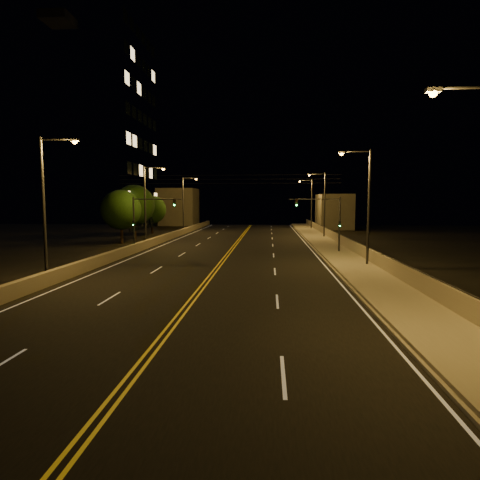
# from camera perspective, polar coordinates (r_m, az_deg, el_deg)

# --- Properties ---
(ground) EXTENTS (160.00, 160.00, 0.00)m
(ground) POSITION_cam_1_polar(r_m,az_deg,el_deg) (12.08, -16.92, -20.31)
(ground) COLOR black
(ground) RESTS_ON ground
(road) EXTENTS (18.00, 120.00, 0.02)m
(road) POSITION_cam_1_polar(r_m,az_deg,el_deg) (30.83, -3.45, -4.23)
(road) COLOR black
(road) RESTS_ON ground
(sidewalk) EXTENTS (3.60, 120.00, 0.30)m
(sidewalk) POSITION_cam_1_polar(r_m,az_deg,el_deg) (31.28, 16.61, -4.05)
(sidewalk) COLOR gray
(sidewalk) RESTS_ON ground
(curb) EXTENTS (0.14, 120.00, 0.15)m
(curb) POSITION_cam_1_polar(r_m,az_deg,el_deg) (30.94, 13.22, -4.21)
(curb) COLOR gray
(curb) RESTS_ON ground
(parapet_wall) EXTENTS (0.30, 120.00, 1.00)m
(parapet_wall) POSITION_cam_1_polar(r_m,az_deg,el_deg) (31.58, 19.57, -2.86)
(parapet_wall) COLOR gray
(parapet_wall) RESTS_ON sidewalk
(jersey_barrier) EXTENTS (0.45, 120.00, 0.90)m
(jersey_barrier) POSITION_cam_1_polar(r_m,az_deg,el_deg) (33.43, -20.10, -3.04)
(jersey_barrier) COLOR gray
(jersey_barrier) RESTS_ON ground
(distant_building_right) EXTENTS (6.00, 10.00, 6.60)m
(distant_building_right) POSITION_cam_1_polar(r_m,az_deg,el_deg) (79.43, 13.21, 3.97)
(distant_building_right) COLOR slate
(distant_building_right) RESTS_ON ground
(distant_building_left) EXTENTS (8.00, 8.00, 8.05)m
(distant_building_left) POSITION_cam_1_polar(r_m,az_deg,el_deg) (89.76, -8.78, 4.67)
(distant_building_left) COLOR slate
(distant_building_left) RESTS_ON ground
(parapet_rail) EXTENTS (0.06, 120.00, 0.06)m
(parapet_rail) POSITION_cam_1_polar(r_m,az_deg,el_deg) (31.51, 19.60, -1.90)
(parapet_rail) COLOR black
(parapet_rail) RESTS_ON parapet_wall
(lane_markings) EXTENTS (17.32, 116.00, 0.00)m
(lane_markings) POSITION_cam_1_polar(r_m,az_deg,el_deg) (30.76, -3.47, -4.23)
(lane_markings) COLOR silver
(lane_markings) RESTS_ON road
(streetlight_1) EXTENTS (2.55, 0.28, 9.22)m
(streetlight_1) POSITION_cam_1_polar(r_m,az_deg,el_deg) (32.84, 17.40, 5.43)
(streetlight_1) COLOR #2D2D33
(streetlight_1) RESTS_ON ground
(streetlight_2) EXTENTS (2.55, 0.28, 9.22)m
(streetlight_2) POSITION_cam_1_polar(r_m,az_deg,el_deg) (57.55, 11.68, 5.49)
(streetlight_2) COLOR #2D2D33
(streetlight_2) RESTS_ON ground
(streetlight_3) EXTENTS (2.55, 0.28, 9.22)m
(streetlight_3) POSITION_cam_1_polar(r_m,az_deg,el_deg) (74.82, 9.94, 5.49)
(streetlight_3) COLOR #2D2D33
(streetlight_3) RESTS_ON ground
(streetlight_4) EXTENTS (2.55, 0.28, 9.22)m
(streetlight_4) POSITION_cam_1_polar(r_m,az_deg,el_deg) (28.15, -25.70, 5.17)
(streetlight_4) COLOR #2D2D33
(streetlight_4) RESTS_ON ground
(streetlight_5) EXTENTS (2.55, 0.28, 9.22)m
(streetlight_5) POSITION_cam_1_polar(r_m,az_deg,el_deg) (47.40, -13.04, 5.48)
(streetlight_5) COLOR #2D2D33
(streetlight_5) RESTS_ON ground
(streetlight_6) EXTENTS (2.55, 0.28, 9.22)m
(streetlight_6) POSITION_cam_1_polar(r_m,az_deg,el_deg) (67.31, -7.86, 5.53)
(streetlight_6) COLOR #2D2D33
(streetlight_6) RESTS_ON ground
(traffic_signal_right) EXTENTS (5.11, 0.31, 5.65)m
(traffic_signal_right) POSITION_cam_1_polar(r_m,az_deg,el_deg) (40.64, 12.52, 3.11)
(traffic_signal_right) COLOR #2D2D33
(traffic_signal_right) RESTS_ON ground
(traffic_signal_left) EXTENTS (5.11, 0.31, 5.65)m
(traffic_signal_left) POSITION_cam_1_polar(r_m,az_deg,el_deg) (42.20, -13.52, 3.17)
(traffic_signal_left) COLOR #2D2D33
(traffic_signal_left) RESTS_ON ground
(overhead_wires) EXTENTS (22.00, 0.03, 0.83)m
(overhead_wires) POSITION_cam_1_polar(r_m,az_deg,el_deg) (39.89, -1.69, 8.64)
(overhead_wires) COLOR black
(building_tower) EXTENTS (24.00, 15.00, 31.86)m
(building_tower) POSITION_cam_1_polar(r_m,az_deg,el_deg) (66.34, -23.90, 13.83)
(building_tower) COLOR slate
(building_tower) RESTS_ON ground
(tree_0) EXTENTS (4.91, 4.91, 6.66)m
(tree_0) POSITION_cam_1_polar(r_m,az_deg,el_deg) (51.72, -16.57, 4.14)
(tree_0) COLOR black
(tree_0) RESTS_ON ground
(tree_1) EXTENTS (5.54, 5.54, 7.51)m
(tree_1) POSITION_cam_1_polar(r_m,az_deg,el_deg) (57.30, -14.80, 4.84)
(tree_1) COLOR black
(tree_1) RESTS_ON ground
(tree_2) EXTENTS (4.59, 4.59, 6.22)m
(tree_2) POSITION_cam_1_polar(r_m,az_deg,el_deg) (66.58, -12.43, 4.25)
(tree_2) COLOR black
(tree_2) RESTS_ON ground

